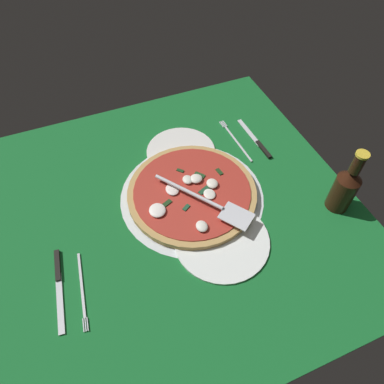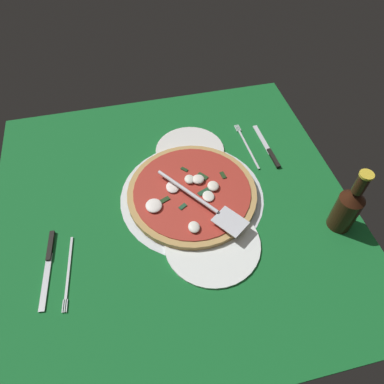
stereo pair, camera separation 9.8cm
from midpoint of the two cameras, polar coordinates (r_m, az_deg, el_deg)
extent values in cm
cube|color=#166329|center=(97.14, -5.40, -3.16)|extent=(96.06, 96.06, 0.80)
cylinder|color=silver|center=(98.87, -2.82, -0.71)|extent=(39.96, 39.96, 0.95)
cylinder|color=white|center=(110.53, -4.34, 6.37)|extent=(21.21, 21.21, 1.00)
cylinder|color=white|center=(90.54, 1.71, -7.98)|extent=(24.27, 24.27, 1.00)
cylinder|color=tan|center=(97.90, -2.85, -0.27)|extent=(35.79, 35.79, 1.52)
cylinder|color=#AD3025|center=(97.19, -2.87, 0.07)|extent=(32.37, 32.37, 0.30)
ellipsoid|color=silver|center=(98.77, -3.54, 1.82)|extent=(3.30, 2.83, 1.20)
ellipsoid|color=white|center=(93.18, -8.60, -3.13)|extent=(4.66, 4.37, 1.12)
ellipsoid|color=white|center=(95.59, -0.07, -0.52)|extent=(3.75, 3.18, 0.80)
ellipsoid|color=white|center=(98.80, -2.16, 1.99)|extent=(3.37, 3.49, 1.36)
ellipsoid|color=white|center=(97.07, -6.07, 0.24)|extent=(4.30, 3.60, 0.90)
ellipsoid|color=white|center=(97.66, 0.43, 1.21)|extent=(3.57, 3.16, 1.27)
ellipsoid|color=white|center=(89.34, -1.54, -5.75)|extent=(3.53, 2.97, 1.18)
cube|color=#1C3A1B|center=(101.79, -4.66, 3.30)|extent=(2.20, 2.14, 0.30)
cube|color=#1E3B1A|center=(94.70, -7.04, -2.01)|extent=(2.26, 3.14, 0.30)
cube|color=#1F3A19|center=(101.22, 1.69, 3.13)|extent=(2.65, 1.49, 0.30)
cube|color=#1E482B|center=(96.79, -0.91, 0.13)|extent=(2.63, 3.80, 0.30)
cube|color=#20421F|center=(100.28, -1.58, 2.53)|extent=(3.49, 3.26, 0.30)
cube|color=#1E4B2E|center=(93.40, -3.93, -2.69)|extent=(2.06, 2.45, 0.30)
cube|color=silver|center=(90.17, 4.10, -4.09)|extent=(9.96, 9.51, 0.30)
cylinder|color=silver|center=(94.42, -3.57, -0.13)|extent=(17.70, 13.09, 1.00)
cube|color=silver|center=(91.15, -21.96, -14.30)|extent=(20.89, 13.29, 0.60)
cube|color=silver|center=(90.20, -20.47, -13.92)|extent=(16.45, 2.38, 0.25)
cube|color=silver|center=(86.25, -20.41, -19.72)|extent=(3.01, 0.54, 0.25)
cube|color=silver|center=(86.15, -20.11, -19.68)|extent=(3.01, 0.54, 0.25)
cube|color=silver|center=(86.05, -19.82, -19.63)|extent=(3.01, 0.54, 0.25)
cube|color=black|center=(94.23, -23.72, -10.97)|extent=(8.44, 2.10, 0.80)
cube|color=silver|center=(90.06, -23.57, -16.22)|extent=(14.70, 2.97, 0.25)
cube|color=white|center=(114.34, 6.24, 7.92)|extent=(20.10, 13.54, 0.60)
cube|color=silver|center=(112.93, 4.96, 7.68)|extent=(17.28, 1.15, 0.25)
cube|color=silver|center=(119.74, 2.98, 10.84)|extent=(3.01, 0.32, 0.25)
cube|color=silver|center=(119.59, 2.79, 10.78)|extent=(3.01, 0.32, 0.25)
cube|color=silver|center=(119.43, 2.60, 10.73)|extent=(3.01, 0.32, 0.25)
cube|color=silver|center=(119.28, 2.40, 10.67)|extent=(3.01, 0.32, 0.25)
cube|color=black|center=(111.57, 9.02, 6.67)|extent=(7.83, 1.45, 0.80)
cube|color=silver|center=(117.04, 6.85, 9.36)|extent=(13.68, 1.83, 0.25)
cylinder|color=black|center=(98.99, 20.50, -0.36)|extent=(6.24, 6.24, 11.11)
cone|color=black|center=(93.95, 21.67, 2.30)|extent=(6.24, 6.24, 2.96)
cylinder|color=black|center=(91.02, 22.45, 4.06)|extent=(2.85, 2.85, 5.56)
cylinder|color=gold|center=(88.97, 23.04, 5.40)|extent=(3.28, 3.28, 0.60)
camera|label=1|loc=(0.05, -92.87, -3.57)|focal=33.11mm
camera|label=2|loc=(0.05, 87.13, 3.57)|focal=33.11mm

